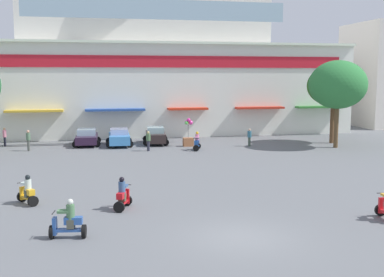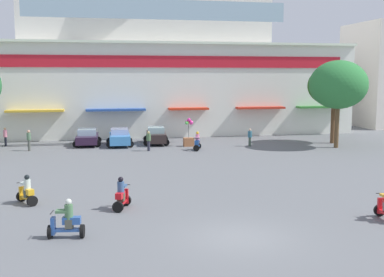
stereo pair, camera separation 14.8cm
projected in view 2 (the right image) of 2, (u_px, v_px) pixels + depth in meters
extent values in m
plane|color=slate|center=(182.00, 172.00, 31.25)|extent=(128.00, 128.00, 0.00)
cube|color=white|center=(145.00, 89.00, 53.94)|extent=(43.25, 13.91, 9.30)
cube|color=white|center=(144.00, 10.00, 53.46)|extent=(25.64, 12.52, 8.37)
cube|color=red|center=(152.00, 62.00, 46.73)|extent=(39.79, 0.12, 1.14)
cube|color=silver|center=(152.00, 42.00, 46.45)|extent=(43.25, 0.70, 0.24)
cube|color=gold|center=(35.00, 111.00, 44.76)|extent=(5.27, 1.10, 0.20)
cube|color=#284D9A|center=(116.00, 110.00, 46.19)|extent=(5.70, 1.10, 0.20)
cube|color=red|center=(188.00, 109.00, 47.54)|extent=(3.96, 1.10, 0.20)
cube|color=red|center=(260.00, 108.00, 48.97)|extent=(4.99, 1.10, 0.20)
cube|color=#317C31|center=(322.00, 107.00, 50.25)|extent=(5.33, 1.10, 0.20)
cube|color=#99B7C6|center=(158.00, 9.00, 40.78)|extent=(22.56, 0.08, 1.67)
cylinder|color=brown|center=(333.00, 124.00, 44.15)|extent=(0.38, 0.38, 3.59)
ellipsoid|color=#265E1D|center=(334.00, 86.00, 43.69)|extent=(4.87, 4.37, 3.72)
cylinder|color=brown|center=(337.00, 126.00, 41.37)|extent=(0.38, 0.38, 3.72)
ellipsoid|color=#2E7A3A|center=(338.00, 85.00, 40.89)|extent=(4.96, 4.79, 4.15)
cube|color=#2C1931|center=(87.00, 139.00, 42.87)|extent=(1.95, 4.00, 0.68)
cube|color=#9EBACA|center=(87.00, 132.00, 42.79)|extent=(1.64, 2.02, 0.53)
cylinder|color=black|center=(78.00, 140.00, 43.96)|extent=(0.60, 0.18, 0.60)
cylinder|color=black|center=(98.00, 140.00, 44.26)|extent=(0.60, 0.18, 0.60)
cylinder|color=black|center=(76.00, 144.00, 41.57)|extent=(0.60, 0.18, 0.60)
cylinder|color=black|center=(97.00, 144.00, 41.87)|extent=(0.60, 0.18, 0.60)
cube|color=#3F86CA|center=(120.00, 138.00, 42.57)|extent=(1.84, 3.92, 0.78)
cube|color=#A4ADD0|center=(119.00, 131.00, 42.48)|extent=(1.56, 1.97, 0.49)
cylinder|color=black|center=(110.00, 141.00, 43.64)|extent=(0.60, 0.18, 0.60)
cylinder|color=black|center=(129.00, 140.00, 43.94)|extent=(0.60, 0.18, 0.60)
cylinder|color=black|center=(110.00, 145.00, 41.29)|extent=(0.60, 0.18, 0.60)
cylinder|color=black|center=(130.00, 144.00, 41.59)|extent=(0.60, 0.18, 0.60)
cube|color=#2C2220|center=(156.00, 137.00, 43.85)|extent=(2.08, 4.29, 0.78)
cube|color=#9CBFC1|center=(156.00, 130.00, 43.76)|extent=(1.66, 2.20, 0.51)
cylinder|color=black|center=(146.00, 139.00, 45.07)|extent=(0.61, 0.22, 0.60)
cylinder|color=black|center=(165.00, 139.00, 45.25)|extent=(0.61, 0.22, 0.60)
cylinder|color=black|center=(147.00, 143.00, 42.53)|extent=(0.61, 0.22, 0.60)
cylinder|color=black|center=(166.00, 142.00, 42.71)|extent=(0.61, 0.22, 0.60)
cylinder|color=black|center=(126.00, 200.00, 23.09)|extent=(0.54, 0.32, 0.52)
cylinder|color=black|center=(118.00, 207.00, 21.94)|extent=(0.54, 0.32, 0.52)
cube|color=red|center=(122.00, 202.00, 22.51)|extent=(0.63, 1.07, 0.10)
cube|color=red|center=(120.00, 195.00, 22.25)|extent=(0.52, 0.73, 0.28)
cube|color=red|center=(125.00, 196.00, 22.94)|extent=(0.35, 0.24, 0.71)
cylinder|color=black|center=(125.00, 185.00, 22.89)|extent=(0.50, 0.22, 0.04)
cube|color=#4E4736|center=(121.00, 197.00, 22.35)|extent=(0.40, 0.38, 0.36)
cylinder|color=#3A5984|center=(121.00, 188.00, 22.29)|extent=(0.41, 0.41, 0.55)
sphere|color=black|center=(121.00, 179.00, 22.24)|extent=(0.25, 0.25, 0.25)
cube|color=#3A5984|center=(123.00, 186.00, 22.54)|extent=(0.47, 0.53, 0.10)
cylinder|color=black|center=(50.00, 232.00, 18.48)|extent=(0.21, 0.53, 0.52)
cylinder|color=black|center=(82.00, 231.00, 18.55)|extent=(0.21, 0.53, 0.52)
cube|color=#2D57A3|center=(66.00, 230.00, 18.51)|extent=(1.11, 0.42, 0.10)
cube|color=#2D57A3|center=(72.00, 220.00, 18.47)|extent=(0.72, 0.39, 0.28)
cube|color=#2D57A3|center=(53.00, 226.00, 18.45)|extent=(0.18, 0.34, 0.68)
cylinder|color=black|center=(52.00, 212.00, 18.38)|extent=(0.10, 0.52, 0.04)
cube|color=#505144|center=(69.00, 223.00, 18.48)|extent=(0.32, 0.35, 0.36)
cylinder|color=#4D784F|center=(69.00, 212.00, 18.42)|extent=(0.36, 0.36, 0.56)
sphere|color=silver|center=(68.00, 202.00, 18.37)|extent=(0.25, 0.25, 0.25)
cube|color=#4D784F|center=(62.00, 211.00, 18.40)|extent=(0.48, 0.39, 0.10)
cylinder|color=black|center=(22.00, 196.00, 23.86)|extent=(0.52, 0.39, 0.52)
cylinder|color=black|center=(32.00, 201.00, 22.97)|extent=(0.52, 0.39, 0.52)
cube|color=gold|center=(27.00, 197.00, 23.41)|extent=(0.80, 1.07, 0.10)
cube|color=gold|center=(28.00, 192.00, 23.20)|extent=(0.61, 0.74, 0.28)
cube|color=gold|center=(22.00, 193.00, 23.74)|extent=(0.35, 0.29, 0.64)
cylinder|color=black|center=(22.00, 182.00, 23.69)|extent=(0.46, 0.30, 0.04)
cube|color=#434D3F|center=(28.00, 194.00, 23.29)|extent=(0.42, 0.41, 0.36)
cylinder|color=silver|center=(27.00, 185.00, 23.23)|extent=(0.44, 0.44, 0.53)
sphere|color=black|center=(27.00, 177.00, 23.18)|extent=(0.25, 0.25, 0.25)
cube|color=silver|center=(25.00, 183.00, 23.42)|extent=(0.52, 0.55, 0.10)
cylinder|color=black|center=(380.00, 210.00, 21.40)|extent=(0.53, 0.20, 0.52)
cube|color=red|center=(381.00, 206.00, 21.25)|extent=(0.33, 0.18, 0.71)
cylinder|color=black|center=(382.00, 193.00, 21.20)|extent=(0.52, 0.10, 0.04)
cylinder|color=black|center=(196.00, 148.00, 39.54)|extent=(0.54, 0.31, 0.52)
cylinder|color=black|center=(198.00, 146.00, 40.74)|extent=(0.54, 0.31, 0.52)
cube|color=#2253A6|center=(197.00, 146.00, 40.13)|extent=(0.62, 1.10, 0.10)
cube|color=#2253A6|center=(198.00, 141.00, 40.29)|extent=(0.51, 0.74, 0.28)
cube|color=#2253A6|center=(196.00, 145.00, 39.63)|extent=(0.35, 0.24, 0.70)
cylinder|color=black|center=(196.00, 139.00, 39.53)|extent=(0.50, 0.21, 0.04)
cube|color=black|center=(197.00, 143.00, 40.21)|extent=(0.39, 0.37, 0.36)
cylinder|color=pink|center=(197.00, 138.00, 40.15)|extent=(0.41, 0.41, 0.56)
sphere|color=gold|center=(197.00, 133.00, 40.10)|extent=(0.25, 0.25, 0.25)
cube|color=pink|center=(197.00, 138.00, 39.89)|extent=(0.47, 0.53, 0.10)
cylinder|color=#2B2D3B|center=(149.00, 146.00, 39.71)|extent=(0.30, 0.30, 0.86)
cylinder|color=#496A43|center=(149.00, 137.00, 39.61)|extent=(0.48, 0.48, 0.57)
sphere|color=tan|center=(149.00, 133.00, 39.56)|extent=(0.23, 0.23, 0.23)
cylinder|color=#4E534B|center=(29.00, 145.00, 39.79)|extent=(0.30, 0.30, 0.91)
cylinder|color=#517353|center=(29.00, 136.00, 39.69)|extent=(0.48, 0.48, 0.59)
sphere|color=tan|center=(29.00, 131.00, 39.64)|extent=(0.24, 0.24, 0.24)
cylinder|color=#405042|center=(250.00, 142.00, 42.35)|extent=(0.31, 0.31, 0.80)
cylinder|color=#32677C|center=(250.00, 134.00, 42.26)|extent=(0.51, 0.51, 0.54)
sphere|color=tan|center=(250.00, 130.00, 42.21)|extent=(0.23, 0.23, 0.23)
cylinder|color=black|center=(6.00, 141.00, 42.57)|extent=(0.25, 0.25, 0.80)
cylinder|color=pink|center=(5.00, 134.00, 42.47)|extent=(0.41, 0.41, 0.63)
sphere|color=tan|center=(5.00, 129.00, 42.42)|extent=(0.23, 0.23, 0.23)
cube|color=#A2643F|center=(189.00, 142.00, 42.39)|extent=(0.91, 0.61, 0.75)
cylinder|color=#4C4C4C|center=(189.00, 131.00, 42.26)|extent=(0.04, 0.04, 1.20)
sphere|color=#EC3795|center=(191.00, 123.00, 42.16)|extent=(0.38, 0.38, 0.38)
sphere|color=yellow|center=(189.00, 121.00, 42.28)|extent=(0.40, 0.40, 0.40)
sphere|color=#DB3B94|center=(187.00, 122.00, 42.26)|extent=(0.34, 0.34, 0.34)
sphere|color=#55CB56|center=(187.00, 123.00, 42.02)|extent=(0.31, 0.31, 0.31)
sphere|color=#EA2994|center=(189.00, 120.00, 42.03)|extent=(0.32, 0.32, 0.32)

